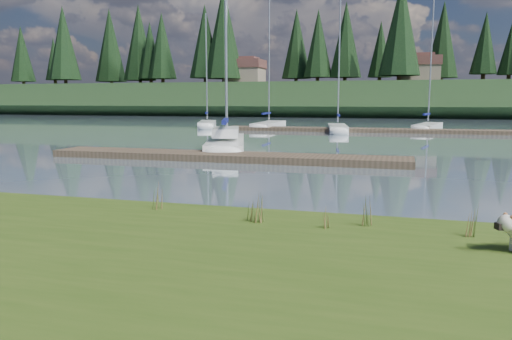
% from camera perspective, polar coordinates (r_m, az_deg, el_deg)
% --- Properties ---
extents(ground, '(200.00, 200.00, 0.00)m').
position_cam_1_polar(ground, '(41.64, 11.40, 4.30)').
color(ground, slate).
rests_on(ground, ground).
extents(bank, '(60.00, 9.00, 0.35)m').
position_cam_1_polar(bank, '(6.84, -15.10, -13.23)').
color(bank, '#374F16').
rests_on(bank, ground).
extents(ridge, '(200.00, 20.00, 5.00)m').
position_cam_1_polar(ridge, '(84.49, 13.88, 7.75)').
color(ridge, '#1E3519').
rests_on(ridge, ground).
extents(sailboat_main, '(4.46, 9.31, 13.19)m').
position_cam_1_polar(sailboat_main, '(27.11, -3.37, 3.39)').
color(sailboat_main, white).
rests_on(sailboat_main, ground).
extents(dock_near, '(16.00, 2.00, 0.30)m').
position_cam_1_polar(dock_near, '(21.85, -3.77, 1.54)').
color(dock_near, '#4C3D2C').
rests_on(dock_near, ground).
extents(dock_far, '(26.00, 2.20, 0.30)m').
position_cam_1_polar(dock_far, '(41.52, 14.16, 4.41)').
color(dock_far, '#4C3D2C').
rests_on(dock_far, ground).
extents(sailboat_bg_0, '(3.69, 7.33, 10.61)m').
position_cam_1_polar(sailboat_bg_0, '(48.31, -5.55, 5.30)').
color(sailboat_bg_0, white).
rests_on(sailboat_bg_0, ground).
extents(sailboat_bg_1, '(1.85, 8.48, 12.54)m').
position_cam_1_polar(sailboat_bg_1, '(46.69, 1.69, 5.24)').
color(sailboat_bg_1, white).
rests_on(sailboat_bg_1, ground).
extents(sailboat_bg_2, '(2.50, 7.13, 10.63)m').
position_cam_1_polar(sailboat_bg_2, '(41.68, 9.27, 4.81)').
color(sailboat_bg_2, white).
rests_on(sailboat_bg_2, ground).
extents(sailboat_bg_3, '(3.08, 7.63, 11.06)m').
position_cam_1_polar(sailboat_bg_3, '(46.14, 19.18, 4.77)').
color(sailboat_bg_3, white).
rests_on(sailboat_bg_3, ground).
extents(weed_0, '(0.17, 0.14, 0.50)m').
position_cam_1_polar(weed_0, '(9.39, -0.60, -4.65)').
color(weed_0, '#475B23').
rests_on(weed_0, bank).
extents(weed_1, '(0.17, 0.14, 0.58)m').
position_cam_1_polar(weed_1, '(9.30, 0.24, -4.55)').
color(weed_1, '#475B23').
rests_on(weed_1, bank).
extents(weed_2, '(0.17, 0.14, 0.71)m').
position_cam_1_polar(weed_2, '(9.26, 12.65, -4.47)').
color(weed_2, '#475B23').
rests_on(weed_2, bank).
extents(weed_3, '(0.17, 0.14, 0.62)m').
position_cam_1_polar(weed_3, '(10.61, -11.28, -3.04)').
color(weed_3, '#475B23').
rests_on(weed_3, bank).
extents(weed_4, '(0.17, 0.14, 0.48)m').
position_cam_1_polar(weed_4, '(9.00, 7.93, -5.34)').
color(weed_4, '#475B23').
rests_on(weed_4, bank).
extents(weed_5, '(0.17, 0.14, 0.68)m').
position_cam_1_polar(weed_5, '(9.08, 23.36, -5.27)').
color(weed_5, '#475B23').
rests_on(weed_5, bank).
extents(mud_lip, '(60.00, 0.50, 0.14)m').
position_cam_1_polar(mud_lip, '(10.70, -2.80, -5.77)').
color(mud_lip, '#33281C').
rests_on(mud_lip, ground).
extents(conifer_0, '(5.72, 5.72, 14.15)m').
position_cam_1_polar(conifer_0, '(98.27, -21.11, 13.39)').
color(conifer_0, '#382619').
rests_on(conifer_0, ridge).
extents(conifer_1, '(4.40, 4.40, 11.30)m').
position_cam_1_polar(conifer_1, '(93.54, -11.99, 13.21)').
color(conifer_1, '#382619').
rests_on(conifer_1, ridge).
extents(conifer_2, '(6.60, 6.60, 16.05)m').
position_cam_1_polar(conifer_2, '(85.04, -3.73, 15.43)').
color(conifer_2, '#382619').
rests_on(conifer_2, ridge).
extents(conifer_3, '(4.84, 4.84, 12.25)m').
position_cam_1_polar(conifer_3, '(84.98, 7.11, 14.16)').
color(conifer_3, '#382619').
rests_on(conifer_3, ridge).
extents(conifer_4, '(6.16, 6.16, 15.10)m').
position_cam_1_polar(conifer_4, '(78.13, 16.22, 15.46)').
color(conifer_4, '#382619').
rests_on(conifer_4, ridge).
extents(conifer_5, '(3.96, 3.96, 10.35)m').
position_cam_1_polar(conifer_5, '(82.66, 24.72, 13.04)').
color(conifer_5, '#382619').
rests_on(conifer_5, ridge).
extents(house_0, '(6.30, 5.30, 4.65)m').
position_cam_1_polar(house_0, '(85.41, -1.29, 11.21)').
color(house_0, gray).
rests_on(house_0, ridge).
extents(house_1, '(6.30, 5.30, 4.65)m').
position_cam_1_polar(house_1, '(82.60, 18.17, 10.93)').
color(house_1, gray).
rests_on(house_1, ridge).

